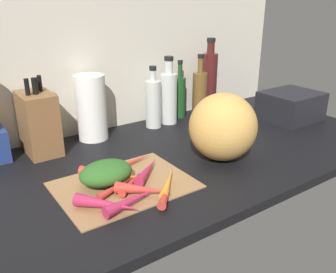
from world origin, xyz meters
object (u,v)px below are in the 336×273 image
object	(u,v)px
carrot_0	(107,204)
carrot_8	(168,182)
knife_block	(39,123)
bottle_3	(200,93)
bottle_2	(180,96)
carrot_10	(104,174)
bottle_0	(153,103)
carrot_1	(167,192)
cutting_board	(124,184)
paper_towel_roll	(91,108)
bottle_1	(169,96)
carrot_5	(117,187)
bottle_4	(209,81)
carrot_3	(132,182)
carrot_4	(133,161)
carrot_2	(121,178)
carrot_6	(132,200)
winter_squash	(223,127)
carrot_9	(144,190)
carrot_7	(148,170)
dish_rack	(291,106)

from	to	relation	value
carrot_0	carrot_8	world-z (taller)	carrot_0
knife_block	bottle_3	distance (cm)	72.07
bottle_2	knife_block	bearing A→B (deg)	-176.01
carrot_10	bottle_0	size ratio (longest dim) A/B	0.60
carrot_1	bottle_0	xyz separation A→B (cm)	(28.69, 51.11, 8.36)
cutting_board	paper_towel_roll	world-z (taller)	paper_towel_roll
knife_block	bottle_1	bearing A→B (deg)	0.51
carrot_5	carrot_0	bearing A→B (deg)	-131.24
bottle_0	bottle_1	world-z (taller)	bottle_1
bottle_1	bottle_4	bearing A→B (deg)	3.63
carrot_3	carrot_10	bearing A→B (deg)	119.11
knife_block	bottle_0	world-z (taller)	knife_block
bottle_3	bottle_4	distance (cm)	8.46
carrot_1	carrot_4	world-z (taller)	carrot_1
cutting_board	carrot_3	xyz separation A→B (cm)	(1.19, -2.40, 1.56)
paper_towel_roll	bottle_1	bearing A→B (deg)	-2.40
bottle_0	bottle_3	xyz separation A→B (cm)	(25.10, 0.27, 0.41)
cutting_board	knife_block	xyz separation A→B (cm)	(-12.15, 38.25, 10.51)
carrot_2	bottle_0	xyz separation A→B (cm)	(35.07, 37.13, 8.13)
carrot_4	bottle_3	xyz separation A→B (cm)	(51.33, 28.80, 9.00)
carrot_2	carrot_6	world-z (taller)	carrot_6
paper_towel_roll	bottle_2	world-z (taller)	bottle_2
winter_squash	bottle_1	bearing A→B (deg)	80.95
carrot_0	cutting_board	bearing A→B (deg)	44.39
carrot_10	bottle_1	distance (cm)	57.68
carrot_9	knife_block	bearing A→B (deg)	105.84
knife_block	bottle_4	world-z (taller)	bottle_4
carrot_7	carrot_5	bearing A→B (deg)	-165.77
carrot_10	bottle_1	world-z (taller)	bottle_1
carrot_1	carrot_9	world-z (taller)	carrot_9
carrot_6	bottle_0	bearing A→B (deg)	52.18
carrot_7	winter_squash	distance (cm)	29.55
carrot_7	carrot_8	size ratio (longest dim) A/B	1.00
carrot_1	bottle_3	distance (cm)	74.91
bottle_2	carrot_5	bearing A→B (deg)	-140.89
bottle_3	carrot_2	bearing A→B (deg)	-148.14
carrot_6	knife_block	size ratio (longest dim) A/B	0.63
carrot_1	carrot_5	world-z (taller)	carrot_1
carrot_8	dish_rack	bearing A→B (deg)	14.17
carrot_4	knife_block	world-z (taller)	knife_block
carrot_3	carrot_9	bearing A→B (deg)	-89.29
carrot_0	carrot_3	world-z (taller)	carrot_0
winter_squash	bottle_0	size ratio (longest dim) A/B	0.89
bottle_0	dish_rack	world-z (taller)	bottle_0
carrot_6	carrot_9	distance (cm)	5.93
carrot_5	bottle_2	world-z (taller)	bottle_2
bottle_1	paper_towel_roll	bearing A→B (deg)	177.60
paper_towel_roll	bottle_3	distance (cm)	51.70
carrot_5	carrot_8	xyz separation A→B (cm)	(13.21, -6.30, 0.18)
carrot_8	bottle_0	world-z (taller)	bottle_0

